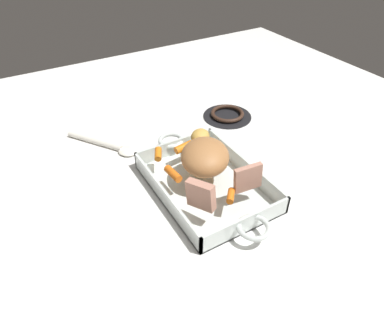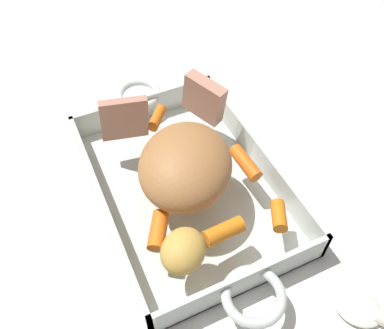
% 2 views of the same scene
% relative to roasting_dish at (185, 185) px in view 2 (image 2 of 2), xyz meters
% --- Properties ---
extents(ground_plane, '(1.97, 1.97, 0.00)m').
position_rel_roasting_dish_xyz_m(ground_plane, '(0.00, 0.00, -0.01)').
color(ground_plane, white).
extents(roasting_dish, '(0.46, 0.24, 0.05)m').
position_rel_roasting_dish_xyz_m(roasting_dish, '(0.00, 0.00, 0.00)').
color(roasting_dish, silver).
rests_on(roasting_dish, ground_plane).
extents(pork_roast, '(0.18, 0.18, 0.07)m').
position_rel_roasting_dish_xyz_m(pork_roast, '(-0.02, 0.01, 0.07)').
color(pork_roast, '#AC7241').
rests_on(pork_roast, roasting_dish).
extents(roast_slice_thin, '(0.07, 0.05, 0.07)m').
position_rel_roasting_dish_xyz_m(roast_slice_thin, '(0.09, -0.07, 0.07)').
color(roast_slice_thin, tan).
rests_on(roast_slice_thin, roasting_dish).
extents(roast_slice_outer, '(0.02, 0.07, 0.07)m').
position_rel_roasting_dish_xyz_m(roast_slice_outer, '(0.10, 0.05, 0.07)').
color(roast_slice_outer, tan).
rests_on(roast_slice_outer, roasting_dish).
extents(baby_carrot_northeast, '(0.05, 0.04, 0.02)m').
position_rel_roasting_dish_xyz_m(baby_carrot_northeast, '(-0.08, 0.07, 0.05)').
color(baby_carrot_northeast, orange).
rests_on(baby_carrot_northeast, roasting_dish).
extents(baby_carrot_long, '(0.04, 0.04, 0.02)m').
position_rel_roasting_dish_xyz_m(baby_carrot_long, '(0.10, -0.00, 0.04)').
color(baby_carrot_long, orange).
rests_on(baby_carrot_long, roasting_dish).
extents(baby_carrot_center_right, '(0.05, 0.04, 0.02)m').
position_rel_roasting_dish_xyz_m(baby_carrot_center_right, '(-0.12, -0.07, 0.04)').
color(baby_carrot_center_right, orange).
rests_on(baby_carrot_center_right, roasting_dish).
extents(baby_carrot_northwest, '(0.02, 0.05, 0.02)m').
position_rel_roasting_dish_xyz_m(baby_carrot_northwest, '(-0.11, -0.00, 0.05)').
color(baby_carrot_northwest, orange).
rests_on(baby_carrot_northwest, roasting_dish).
extents(baby_carrot_southeast, '(0.06, 0.02, 0.02)m').
position_rel_roasting_dish_xyz_m(baby_carrot_southeast, '(-0.03, -0.08, 0.04)').
color(baby_carrot_southeast, orange).
rests_on(baby_carrot_southeast, roasting_dish).
extents(potato_near_roast, '(0.08, 0.08, 0.04)m').
position_rel_roasting_dish_xyz_m(potato_near_roast, '(-0.12, 0.06, 0.06)').
color(potato_near_roast, gold).
rests_on(potato_near_roast, roasting_dish).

